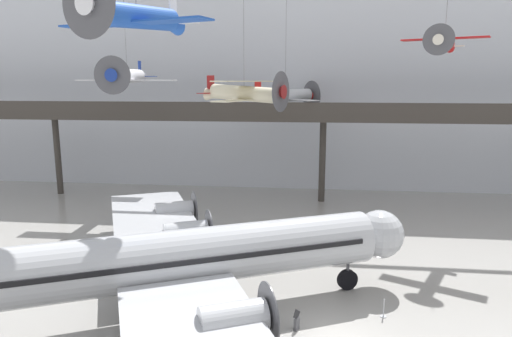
# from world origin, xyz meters

# --- Properties ---
(hangar_back_wall) EXTENTS (140.00, 3.00, 26.36)m
(hangar_back_wall) POSITION_xyz_m (0.00, 34.52, 13.18)
(hangar_back_wall) COLOR silver
(hangar_back_wall) RESTS_ON ground
(mezzanine_walkway) EXTENTS (110.00, 3.20, 10.83)m
(mezzanine_walkway) POSITION_xyz_m (0.00, 26.45, 9.14)
(mezzanine_walkway) COLOR #38332D
(mezzanine_walkway) RESTS_ON ground
(airliner_silver_main) EXTENTS (29.44, 34.71, 9.36)m
(airliner_silver_main) POSITION_xyz_m (-9.73, 0.87, 3.35)
(airliner_silver_main) COLOR #B7BABF
(airliner_silver_main) RESTS_ON ground
(suspended_plane_blue_trainer) EXTENTS (9.22, 7.84, 6.72)m
(suspended_plane_blue_trainer) POSITION_xyz_m (-10.87, 3.09, 16.32)
(suspended_plane_blue_trainer) COLOR #1E4CAD
(suspended_plane_silver_racer) EXTENTS (7.87, 8.52, 11.74)m
(suspended_plane_silver_racer) POSITION_xyz_m (-4.15, 28.46, 11.37)
(suspended_plane_silver_racer) COLOR silver
(suspended_plane_red_highwing) EXTENTS (6.32, 5.55, 6.77)m
(suspended_plane_red_highwing) POSITION_xyz_m (8.92, 17.06, 15.84)
(suspended_plane_red_highwing) COLOR red
(suspended_plane_cream_biplane) EXTENTS (7.91, 9.18, 10.97)m
(suspended_plane_cream_biplane) POSITION_xyz_m (-7.05, 17.25, 11.96)
(suspended_plane_cream_biplane) COLOR beige
(suspended_plane_white_twin) EXTENTS (9.63, 7.83, 9.74)m
(suspended_plane_white_twin) POSITION_xyz_m (-19.15, 21.91, 13.39)
(suspended_plane_white_twin) COLOR silver
(stanchion_barrier) EXTENTS (0.36, 0.36, 1.08)m
(stanchion_barrier) POSITION_xyz_m (2.79, 2.60, 0.33)
(stanchion_barrier) COLOR #B2B5BA
(stanchion_barrier) RESTS_ON ground
(info_sign_pedestal) EXTENTS (0.36, 0.72, 1.24)m
(info_sign_pedestal) POSITION_xyz_m (-2.00, 0.68, 0.46)
(info_sign_pedestal) COLOR #4C4C51
(info_sign_pedestal) RESTS_ON ground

